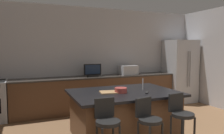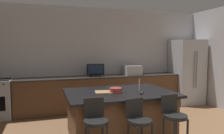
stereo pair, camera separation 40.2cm
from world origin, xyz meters
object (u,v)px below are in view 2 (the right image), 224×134
object	(u,v)px
tv_monitor	(96,71)
bar_stool_right	(174,121)
tv_remote	(142,93)
fruit_bowl	(116,90)
bar_stool_center	(139,126)
cell_phone	(115,90)
cutting_board	(104,92)
microwave	(132,70)
kitchen_island	(119,116)
bar_stool_left	(96,127)
refrigerator	(187,72)

from	to	relation	value
tv_monitor	bar_stool_right	xyz separation A→B (m)	(0.53, -2.88, -0.50)
tv_remote	fruit_bowl	bearing A→B (deg)	-170.55
bar_stool_right	tv_remote	size ratio (longest dim) A/B	5.73
fruit_bowl	bar_stool_center	bearing A→B (deg)	-83.77
bar_stool_right	fruit_bowl	bearing A→B (deg)	121.90
bar_stool_center	bar_stool_right	xyz separation A→B (m)	(0.57, -0.03, 0.02)
bar_stool_right	cell_phone	xyz separation A→B (m)	(-0.61, 1.02, 0.32)
bar_stool_center	cutting_board	world-z (taller)	bar_stool_center
microwave	tv_monitor	world-z (taller)	tv_monitor
fruit_bowl	cell_phone	size ratio (longest dim) A/B	1.46
bar_stool_center	cutting_board	distance (m)	0.98
kitchen_island	bar_stool_left	size ratio (longest dim) A/B	1.94
refrigerator	tv_remote	xyz separation A→B (m)	(-2.58, -2.23, -0.06)
microwave	fruit_bowl	size ratio (longest dim) A/B	2.20
bar_stool_right	tv_remote	xyz separation A→B (m)	(-0.24, 0.62, 0.33)
refrigerator	microwave	xyz separation A→B (m)	(-1.78, 0.08, 0.09)
bar_stool_left	cell_phone	distance (m)	1.14
bar_stool_left	tv_remote	size ratio (longest dim) A/B	5.80
tv_monitor	tv_remote	xyz separation A→B (m)	(0.29, -2.27, -0.17)
fruit_bowl	cutting_board	world-z (taller)	fruit_bowl
bar_stool_left	tv_remote	world-z (taller)	bar_stool_left
bar_stool_left	cell_phone	bearing A→B (deg)	59.25
bar_stool_center	cell_phone	size ratio (longest dim) A/B	6.33
microwave	bar_stool_right	world-z (taller)	microwave
cell_phone	kitchen_island	bearing A→B (deg)	-102.32
kitchen_island	bar_stool_center	xyz separation A→B (m)	(-0.01, -0.85, 0.11)
tv_monitor	cutting_board	xyz separation A→B (m)	(-0.32, -1.99, -0.18)
refrigerator	tv_monitor	bearing A→B (deg)	179.35
cell_phone	microwave	bearing A→B (deg)	28.63
cell_phone	bar_stool_center	bearing A→B (deg)	-117.74
refrigerator	bar_stool_center	world-z (taller)	refrigerator
kitchen_island	cell_phone	xyz separation A→B (m)	(-0.04, 0.14, 0.45)
bar_stool_center	kitchen_island	bearing A→B (deg)	78.43
refrigerator	bar_stool_right	world-z (taller)	refrigerator
kitchen_island	tv_monitor	distance (m)	2.10
microwave	bar_stool_right	xyz separation A→B (m)	(-0.57, -2.94, -0.48)
kitchen_island	bar_stool_left	bearing A→B (deg)	-128.61
tv_monitor	cutting_board	bearing A→B (deg)	-99.26
tv_monitor	fruit_bowl	distance (m)	2.08
kitchen_island	bar_stool_center	bearing A→B (deg)	-90.44
bar_stool_left	cutting_board	bearing A→B (deg)	68.76
kitchen_island	tv_remote	size ratio (longest dim) A/B	11.23
tv_monitor	fruit_bowl	size ratio (longest dim) A/B	2.14
cutting_board	kitchen_island	bearing A→B (deg)	-2.96
tv_monitor	bar_stool_center	size ratio (longest dim) A/B	0.49
kitchen_island	cutting_board	size ratio (longest dim) A/B	6.44
bar_stool_center	microwave	bearing A→B (deg)	57.54
kitchen_island	refrigerator	world-z (taller)	refrigerator
cutting_board	microwave	bearing A→B (deg)	55.12
tv_monitor	cell_phone	xyz separation A→B (m)	(-0.08, -1.86, -0.18)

